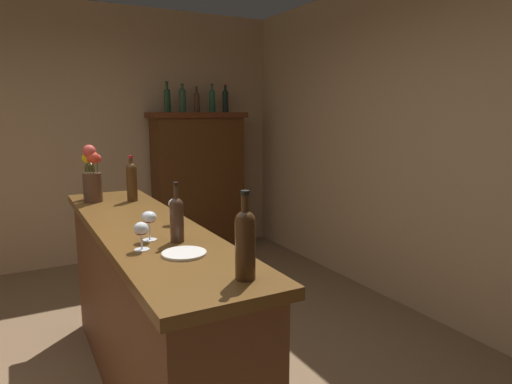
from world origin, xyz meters
name	(u,v)px	position (x,y,z in m)	size (l,w,h in m)	color
wall_back	(48,137)	(0.00, 2.86, 1.39)	(5.19, 0.12, 2.78)	tan
wall_right	(449,146)	(2.59, 0.00, 1.39)	(0.12, 5.73, 2.78)	tan
bar_counter	(148,312)	(0.26, 0.10, 0.52)	(0.53, 2.35, 1.03)	brown
display_cabinet	(198,181)	(1.54, 2.56, 0.86)	(1.10, 0.42, 1.65)	#48270F
wine_bottle_merlot	(90,178)	(0.13, 1.06, 1.18)	(0.07, 0.07, 0.33)	#473413
wine_bottle_rose	(177,217)	(0.31, -0.31, 1.15)	(0.07, 0.07, 0.29)	#422A1C
wine_bottle_riesling	(132,180)	(0.37, 0.82, 1.18)	(0.07, 0.07, 0.32)	#462B12
wine_bottle_chardonnay	(245,241)	(0.37, -0.90, 1.18)	(0.08, 0.08, 0.33)	#422814
wine_glass_front	(174,205)	(0.42, 0.04, 1.14)	(0.07, 0.07, 0.14)	white
wine_glass_mid	(141,231)	(0.13, -0.36, 1.12)	(0.07, 0.07, 0.13)	white
wine_glass_rear	(149,219)	(0.20, -0.22, 1.14)	(0.07, 0.07, 0.14)	white
flower_arrangement	(92,175)	(0.12, 0.91, 1.22)	(0.13, 0.13, 0.40)	#4A2E1E
cheese_plate	(184,253)	(0.27, -0.52, 1.04)	(0.20, 0.20, 0.01)	white
display_bottle_left	(167,99)	(1.20, 2.56, 1.79)	(0.07, 0.07, 0.33)	#1A3B23
display_bottle_midleft	(183,99)	(1.38, 2.56, 1.79)	(0.08, 0.08, 0.31)	#2B4830
display_bottle_center	(197,101)	(1.55, 2.56, 1.77)	(0.06, 0.06, 0.29)	#4B2C1B
display_bottle_midright	(212,100)	(1.73, 2.56, 1.79)	(0.07, 0.07, 0.32)	#215034
display_bottle_right	(225,100)	(1.90, 2.56, 1.79)	(0.07, 0.07, 0.33)	black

